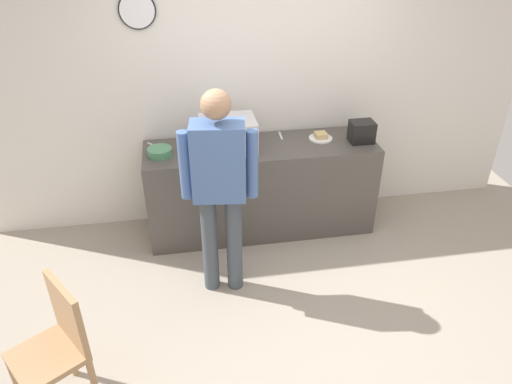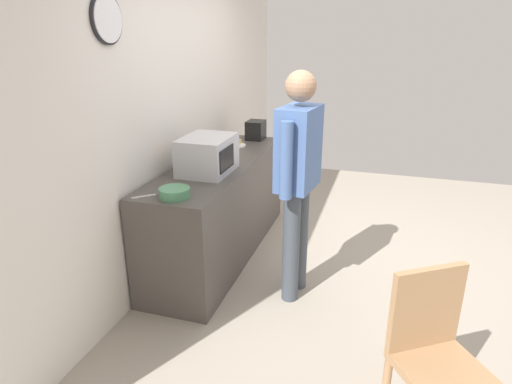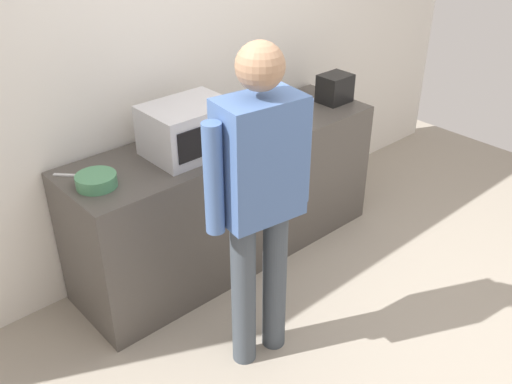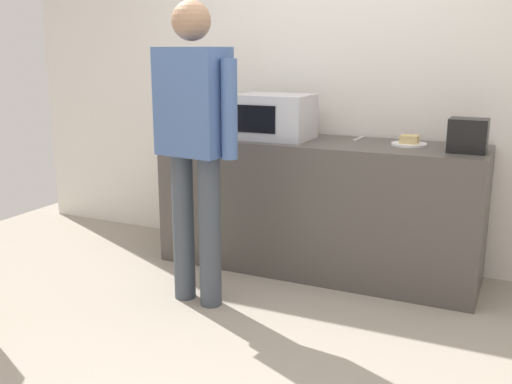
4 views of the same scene
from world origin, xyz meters
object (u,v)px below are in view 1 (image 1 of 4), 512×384
object	(u,v)px
salad_bowl	(160,152)
wooden_chair	(57,345)
person_standing	(219,182)
sandwich_plate	(321,137)
spoon_utensil	(281,136)
microwave	(228,135)
toaster	(362,132)
fork_utensil	(154,145)

from	to	relation	value
salad_bowl	wooden_chair	world-z (taller)	salad_bowl
person_standing	wooden_chair	size ratio (longest dim) A/B	1.88
person_standing	wooden_chair	distance (m)	1.55
person_standing	sandwich_plate	bearing A→B (deg)	39.76
sandwich_plate	spoon_utensil	bearing A→B (deg)	160.56
person_standing	wooden_chair	xyz separation A→B (m)	(-1.12, -0.94, -0.52)
wooden_chair	microwave	bearing A→B (deg)	53.56
toaster	wooden_chair	xyz separation A→B (m)	(-2.54, -1.71, -0.48)
toaster	sandwich_plate	bearing A→B (deg)	162.43
fork_utensil	wooden_chair	size ratio (longest dim) A/B	0.18
toaster	person_standing	size ratio (longest dim) A/B	0.12
salad_bowl	toaster	xyz separation A→B (m)	(1.87, -0.02, 0.07)
sandwich_plate	salad_bowl	xyz separation A→B (m)	(-1.51, -0.09, 0.01)
microwave	wooden_chair	world-z (taller)	microwave
microwave	wooden_chair	distance (m)	2.22
microwave	person_standing	bearing A→B (deg)	-101.33
salad_bowl	wooden_chair	distance (m)	1.90
microwave	person_standing	size ratio (longest dim) A/B	0.28
microwave	fork_utensil	size ratio (longest dim) A/B	2.94
person_standing	microwave	bearing A→B (deg)	78.67
microwave	spoon_utensil	distance (m)	0.60
sandwich_plate	toaster	xyz separation A→B (m)	(0.36, -0.11, 0.08)
fork_utensil	spoon_utensil	distance (m)	1.21
salad_bowl	microwave	bearing A→B (deg)	0.46
sandwich_plate	person_standing	world-z (taller)	person_standing
microwave	salad_bowl	distance (m)	0.63
spoon_utensil	toaster	bearing A→B (deg)	-18.51
spoon_utensil	person_standing	xyz separation A→B (m)	(-0.69, -1.01, 0.13)
toaster	fork_utensil	xyz separation A→B (m)	(-1.93, 0.23, -0.10)
fork_utensil	spoon_utensil	bearing A→B (deg)	0.44
sandwich_plate	salad_bowl	world-z (taller)	salad_bowl
spoon_utensil	wooden_chair	xyz separation A→B (m)	(-1.82, -1.95, -0.39)
microwave	sandwich_plate	xyz separation A→B (m)	(0.90, 0.09, -0.13)
fork_utensil	microwave	bearing A→B (deg)	-17.07
microwave	fork_utensil	xyz separation A→B (m)	(-0.68, 0.21, -0.15)
fork_utensil	wooden_chair	xyz separation A→B (m)	(-0.60, -1.94, -0.39)
spoon_utensil	microwave	bearing A→B (deg)	-157.98
sandwich_plate	fork_utensil	bearing A→B (deg)	175.68
microwave	fork_utensil	world-z (taller)	microwave
spoon_utensil	person_standing	size ratio (longest dim) A/B	0.10
sandwich_plate	spoon_utensil	xyz separation A→B (m)	(-0.36, 0.13, -0.02)
salad_bowl	spoon_utensil	bearing A→B (deg)	10.90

